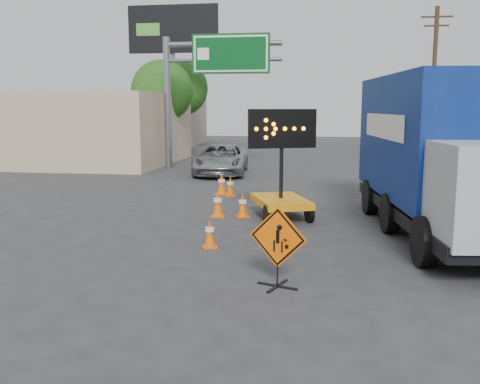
% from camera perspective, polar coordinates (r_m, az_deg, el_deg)
% --- Properties ---
extents(ground, '(100.00, 100.00, 0.00)m').
position_cam_1_polar(ground, '(10.19, -0.79, -9.46)').
color(ground, '#2D2D30').
rests_on(ground, ground).
extents(curb_right, '(0.40, 60.00, 0.12)m').
position_cam_1_polar(curb_right, '(25.36, 21.45, 1.24)').
color(curb_right, gray).
rests_on(curb_right, ground).
extents(storefront_left_near, '(14.00, 10.00, 4.00)m').
position_cam_1_polar(storefront_left_near, '(33.42, -19.19, 6.45)').
color(storefront_left_near, tan).
rests_on(storefront_left_near, ground).
extents(storefront_left_far, '(12.00, 10.00, 4.40)m').
position_cam_1_polar(storefront_left_far, '(46.60, -12.21, 7.60)').
color(storefront_left_far, '#A09085').
rests_on(storefront_left_far, ground).
extents(highway_gantry, '(6.18, 0.38, 6.90)m').
position_cam_1_polar(highway_gantry, '(28.20, -3.70, 12.78)').
color(highway_gantry, slate).
rests_on(highway_gantry, ground).
extents(billboard, '(6.10, 0.54, 9.85)m').
position_cam_1_polar(billboard, '(37.00, -7.15, 15.39)').
color(billboard, slate).
rests_on(billboard, ground).
extents(utility_pole_far, '(1.80, 0.26, 9.00)m').
position_cam_1_polar(utility_pole_far, '(34.16, 19.93, 10.97)').
color(utility_pole_far, '#42301C').
rests_on(utility_pole_far, ground).
extents(tree_left_near, '(3.71, 3.71, 6.03)m').
position_cam_1_polar(tree_left_near, '(32.97, -8.31, 10.59)').
color(tree_left_near, '#42301C').
rests_on(tree_left_near, ground).
extents(tree_left_far, '(4.10, 4.10, 6.66)m').
position_cam_1_polar(tree_left_far, '(40.95, -6.35, 10.92)').
color(tree_left_far, '#42301C').
rests_on(tree_left_far, ground).
extents(construction_sign, '(1.06, 0.76, 1.49)m').
position_cam_1_polar(construction_sign, '(9.66, 4.05, -5.64)').
color(construction_sign, black).
rests_on(construction_sign, ground).
extents(arrow_board, '(2.04, 2.56, 3.18)m').
position_cam_1_polar(arrow_board, '(15.68, 4.39, -0.25)').
color(arrow_board, orange).
rests_on(arrow_board, ground).
extents(pickup_truck, '(2.84, 5.37, 1.44)m').
position_cam_1_polar(pickup_truck, '(25.95, -2.02, 3.50)').
color(pickup_truck, '#A3A6AB').
rests_on(pickup_truck, ground).
extents(box_truck, '(3.47, 8.77, 4.05)m').
position_cam_1_polar(box_truck, '(14.45, 20.69, 2.91)').
color(box_truck, black).
rests_on(box_truck, ground).
extents(cone_a, '(0.43, 0.43, 0.67)m').
position_cam_1_polar(cone_a, '(12.47, -3.25, -4.41)').
color(cone_a, '#F45D05').
rests_on(cone_a, ground).
extents(cone_b, '(0.44, 0.44, 0.79)m').
position_cam_1_polar(cone_b, '(15.89, -2.38, -1.25)').
color(cone_b, '#F45D05').
rests_on(cone_b, ground).
extents(cone_c, '(0.48, 0.48, 0.72)m').
position_cam_1_polar(cone_c, '(15.85, 0.28, -1.39)').
color(cone_c, '#F45D05').
rests_on(cone_c, ground).
extents(cone_d, '(0.47, 0.47, 0.74)m').
position_cam_1_polar(cone_d, '(19.58, -1.04, 0.64)').
color(cone_d, '#F45D05').
rests_on(cone_d, ground).
extents(cone_e, '(0.48, 0.48, 0.80)m').
position_cam_1_polar(cone_e, '(19.98, -1.99, 0.90)').
color(cone_e, '#F45D05').
rests_on(cone_e, ground).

